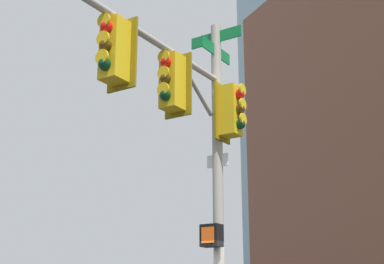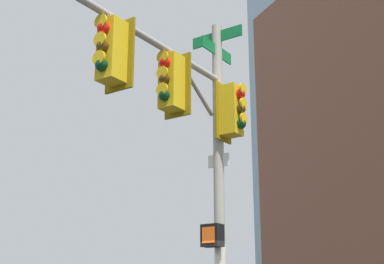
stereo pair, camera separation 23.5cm
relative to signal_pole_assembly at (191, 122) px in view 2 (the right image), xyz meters
name	(u,v)px [view 2 (the right image)]	position (x,y,z in m)	size (l,w,h in m)	color
signal_pole_assembly	(191,122)	(0.00, 0.00, 0.00)	(3.90, 2.63, 6.88)	#9E998C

